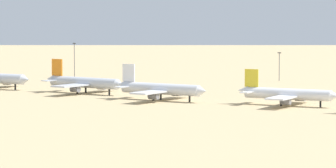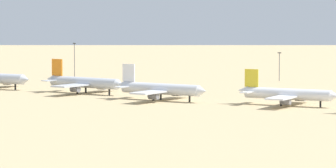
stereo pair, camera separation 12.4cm
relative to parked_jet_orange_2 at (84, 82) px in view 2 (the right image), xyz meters
The scene contains 6 objects.
ground 47.88m from the parked_jet_orange_2, 15.67° to the right, with size 4000.00×4000.00×0.00m, color tan.
parked_jet_orange_2 is the anchor object (origin of this frame).
parked_jet_white_3 44.94m from the parked_jet_orange_2, ahead, with size 41.48×34.75×13.73m.
parked_jet_yellow_4 93.95m from the parked_jet_orange_2, ahead, with size 39.27×33.21×12.96m.
light_pole_west 97.19m from the parked_jet_orange_2, 132.63° to the left, with size 1.80×0.50×18.46m.
light_pole_mid 116.22m from the parked_jet_orange_2, 72.41° to the left, with size 1.80×0.50×14.46m.
Camera 2 is at (193.55, -274.47, 32.48)m, focal length 94.83 mm.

